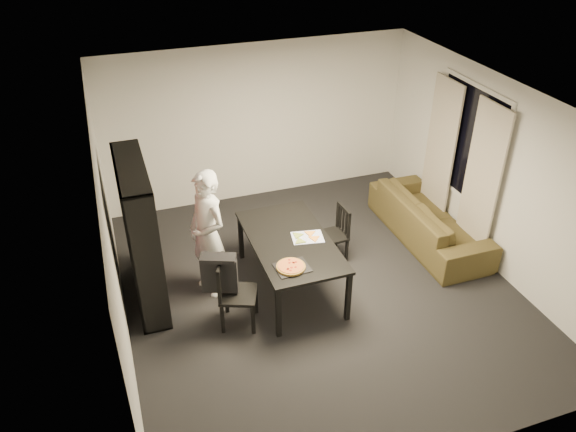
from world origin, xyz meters
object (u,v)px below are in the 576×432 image
object	(u,v)px
chair_left	(231,288)
baking_tray	(292,268)
dining_table	(291,244)
pepperoni_pizza	(291,267)
person	(208,234)
sofa	(429,219)
bookshelf	(141,235)
chair_right	(337,230)

from	to	relation	value
chair_left	baking_tray	xyz separation A→B (m)	(0.73, -0.13, 0.23)
dining_table	pepperoni_pizza	distance (m)	0.61
person	baking_tray	xyz separation A→B (m)	(0.82, -0.87, -0.11)
pepperoni_pizza	sofa	xyz separation A→B (m)	(2.55, 0.98, -0.44)
pepperoni_pizza	sofa	bearing A→B (deg)	21.10
bookshelf	dining_table	distance (m)	1.88
baking_tray	chair_left	bearing A→B (deg)	169.71
bookshelf	chair_left	world-z (taller)	bookshelf
baking_tray	chair_right	bearing A→B (deg)	43.85
baking_tray	sofa	bearing A→B (deg)	21.20
baking_tray	dining_table	bearing A→B (deg)	72.50
dining_table	baking_tray	size ratio (longest dim) A/B	4.49
baking_tray	sofa	distance (m)	2.75
baking_tray	pepperoni_pizza	distance (m)	0.03
person	baking_tray	bearing A→B (deg)	19.76
chair_left	chair_right	world-z (taller)	chair_left
sofa	person	bearing A→B (deg)	91.96
chair_left	pepperoni_pizza	xyz separation A→B (m)	(0.71, -0.13, 0.25)
bookshelf	sofa	xyz separation A→B (m)	(4.16, -0.02, -0.62)
chair_right	sofa	size ratio (longest dim) A/B	0.36
chair_left	person	world-z (taller)	person
person	sofa	xyz separation A→B (m)	(3.36, 0.11, -0.54)
bookshelf	person	size ratio (longest dim) A/B	1.09
chair_right	person	world-z (taller)	person
dining_table	chair_left	distance (m)	1.02
chair_right	baking_tray	size ratio (longest dim) A/B	2.05
dining_table	baking_tray	world-z (taller)	baking_tray
bookshelf	pepperoni_pizza	size ratio (longest dim) A/B	5.43
dining_table	chair_left	xyz separation A→B (m)	(-0.91, -0.44, -0.15)
chair_left	sofa	world-z (taller)	chair_left
person	chair_left	bearing A→B (deg)	-16.55
chair_right	dining_table	bearing A→B (deg)	-68.15
bookshelf	dining_table	world-z (taller)	bookshelf
bookshelf	chair_right	distance (m)	2.69
bookshelf	pepperoni_pizza	bearing A→B (deg)	-31.83
chair_left	person	bearing A→B (deg)	28.81
chair_right	person	xyz separation A→B (m)	(-1.84, -0.11, 0.40)
dining_table	sofa	bearing A→B (deg)	9.93
pepperoni_pizza	chair_right	bearing A→B (deg)	43.39
dining_table	chair_right	bearing A→B (deg)	25.90
dining_table	sofa	xyz separation A→B (m)	(2.35, 0.41, -0.35)
dining_table	sofa	world-z (taller)	dining_table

